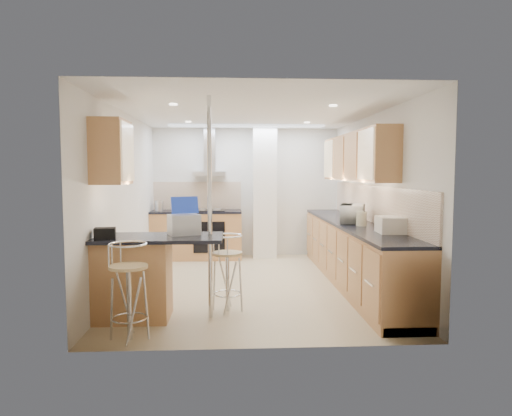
{
  "coord_description": "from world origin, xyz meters",
  "views": [
    {
      "loc": [
        -0.29,
        -6.57,
        1.67
      ],
      "look_at": [
        0.08,
        0.2,
        1.12
      ],
      "focal_mm": 32.0,
      "sensor_mm": 36.0,
      "label": 1
    }
  ],
  "objects": [
    {
      "name": "bag",
      "position": [
        -1.65,
        -1.61,
        1.0
      ],
      "size": [
        0.24,
        0.19,
        0.12
      ],
      "primitive_type": "cube",
      "rotation": [
        0.0,
        0.0,
        0.17
      ],
      "color": "black",
      "rests_on": "peninsula"
    },
    {
      "name": "jar_b",
      "position": [
        1.65,
        0.74,
        0.99
      ],
      "size": [
        0.13,
        0.13,
        0.14
      ],
      "primitive_type": "cylinder",
      "rotation": [
        0.0,
        0.0,
        0.24
      ],
      "color": "white",
      "rests_on": "right_counter"
    },
    {
      "name": "bar_stool_end",
      "position": [
        -0.34,
        -1.22,
        0.46
      ],
      "size": [
        0.52,
        0.52,
        0.93
      ],
      "primitive_type": null,
      "rotation": [
        0.0,
        0.0,
        0.98
      ],
      "color": "tan",
      "rests_on": "ground"
    },
    {
      "name": "jar_c",
      "position": [
        1.49,
        -0.45,
        1.02
      ],
      "size": [
        0.15,
        0.15,
        0.2
      ],
      "primitive_type": "cylinder",
      "rotation": [
        0.0,
        0.0,
        -0.04
      ],
      "color": "#BEB998",
      "rests_on": "right_counter"
    },
    {
      "name": "right_counter",
      "position": [
        1.5,
        0.0,
        0.46
      ],
      "size": [
        0.63,
        4.4,
        0.92
      ],
      "color": "tan",
      "rests_on": "ground"
    },
    {
      "name": "bread_bin",
      "position": [
        1.64,
        -1.18,
        1.02
      ],
      "size": [
        0.32,
        0.39,
        0.2
      ],
      "primitive_type": "cube",
      "rotation": [
        0.0,
        0.0,
        -0.06
      ],
      "color": "white",
      "rests_on": "right_counter"
    },
    {
      "name": "jar_d",
      "position": [
        1.58,
        -1.02,
        0.98
      ],
      "size": [
        0.13,
        0.13,
        0.13
      ],
      "primitive_type": "cylinder",
      "rotation": [
        0.0,
        0.0,
        0.37
      ],
      "color": "silver",
      "rests_on": "right_counter"
    },
    {
      "name": "microwave",
      "position": [
        1.45,
        -0.14,
        1.06
      ],
      "size": [
        0.47,
        0.57,
        0.27
      ],
      "primitive_type": "imported",
      "rotation": [
        0.0,
        0.0,
        1.25
      ],
      "color": "silver",
      "rests_on": "right_counter"
    },
    {
      "name": "room_shell",
      "position": [
        0.32,
        0.38,
        1.54
      ],
      "size": [
        3.64,
        4.84,
        2.51
      ],
      "color": "silver",
      "rests_on": "ground"
    },
    {
      "name": "back_counter",
      "position": [
        -0.95,
        2.1,
        0.46
      ],
      "size": [
        1.7,
        0.63,
        0.92
      ],
      "color": "tan",
      "rests_on": "ground"
    },
    {
      "name": "laptop",
      "position": [
        -0.83,
        -1.34,
        1.06
      ],
      "size": [
        0.41,
        0.36,
        0.23
      ],
      "primitive_type": "cube",
      "rotation": [
        0.0,
        0.0,
        0.37
      ],
      "color": "#ABAEB3",
      "rests_on": "peninsula"
    },
    {
      "name": "ground",
      "position": [
        0.0,
        0.0,
        0.0
      ],
      "size": [
        4.8,
        4.8,
        0.0
      ],
      "primitive_type": "plane",
      "color": "#CEB289",
      "rests_on": "ground"
    },
    {
      "name": "kettle",
      "position": [
        -1.65,
        2.07,
        1.02
      ],
      "size": [
        0.16,
        0.16,
        0.2
      ],
      "primitive_type": "cylinder",
      "color": "silver",
      "rests_on": "back_counter"
    },
    {
      "name": "peninsula",
      "position": [
        -1.12,
        -1.45,
        0.48
      ],
      "size": [
        1.47,
        0.72,
        0.94
      ],
      "color": "tan",
      "rests_on": "ground"
    },
    {
      "name": "bar_stool_near",
      "position": [
        -1.3,
        -2.1,
        0.49
      ],
      "size": [
        0.51,
        0.51,
        0.98
      ],
      "primitive_type": null,
      "rotation": [
        0.0,
        0.0,
        -0.33
      ],
      "color": "tan",
      "rests_on": "ground"
    },
    {
      "name": "jar_a",
      "position": [
        1.66,
        0.36,
        1.01
      ],
      "size": [
        0.14,
        0.14,
        0.18
      ],
      "primitive_type": "cylinder",
      "rotation": [
        0.0,
        0.0,
        0.14
      ],
      "color": "white",
      "rests_on": "right_counter"
    }
  ]
}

